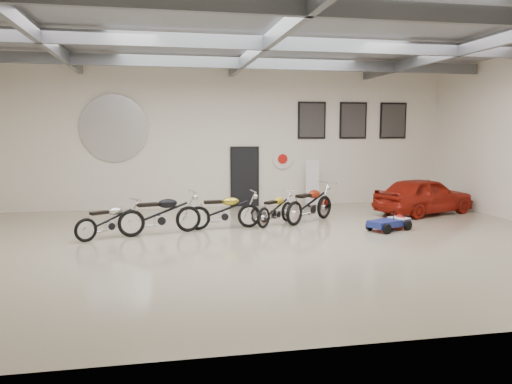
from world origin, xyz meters
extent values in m
cube|color=tan|center=(0.00, 0.00, 0.00)|extent=(16.00, 12.00, 0.01)
cube|color=slate|center=(0.00, 0.00, 5.00)|extent=(16.00, 12.00, 0.01)
cube|color=#EFE5CE|center=(0.00, 6.00, 2.50)|extent=(16.00, 0.02, 5.00)
cube|color=black|center=(0.50, 5.95, 1.05)|extent=(0.92, 0.08, 2.10)
imported|color=#9B1A0E|center=(6.00, 3.15, 0.61)|extent=(2.54, 3.85, 1.22)
camera|label=1|loc=(-2.50, -11.73, 2.72)|focal=35.00mm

